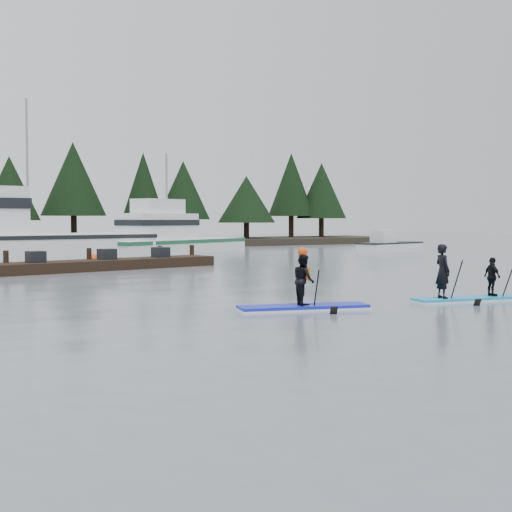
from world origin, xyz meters
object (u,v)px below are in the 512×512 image
fishing_boat_medium (169,246)px  paddleboard_duo (464,282)px  paddleboard_solo (303,292)px  floating_dock (78,266)px

fishing_boat_medium → paddleboard_duo: fishing_boat_medium is taller
fishing_boat_medium → paddleboard_solo: bearing=-132.3°
floating_dock → paddleboard_duo: (6.12, -17.39, 0.31)m
fishing_boat_medium → floating_dock: 17.07m
paddleboard_solo → paddleboard_duo: bearing=7.2°
paddleboard_duo → paddleboard_solo: bearing=-177.1°
fishing_boat_medium → floating_dock: size_ratio=0.89×
paddleboard_duo → fishing_boat_medium: bearing=93.3°
paddleboard_duo → floating_dock: bearing=120.7°
floating_dock → fishing_boat_medium: bearing=41.5°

